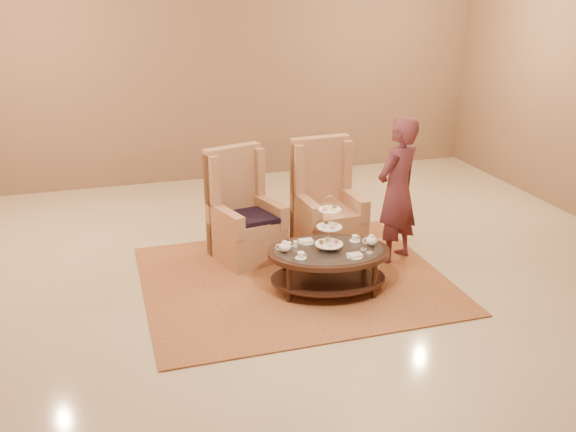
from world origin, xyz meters
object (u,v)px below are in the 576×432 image
object	(u,v)px
armchair_left	(243,221)
tea_table	(329,257)
armchair_right	(326,213)
person	(397,191)

from	to	relation	value
armchair_left	tea_table	bearing A→B (deg)	-77.75
armchair_left	armchair_right	xyz separation A→B (m)	(0.93, -0.02, 0.01)
tea_table	armchair_right	bearing A→B (deg)	82.44
armchair_left	armchair_right	distance (m)	0.93
tea_table	person	bearing A→B (deg)	38.48
armchair_left	person	world-z (taller)	person
tea_table	person	distance (m)	1.13
tea_table	armchair_left	size ratio (longest dim) A/B	1.09
armchair_left	armchair_right	world-z (taller)	armchair_right
armchair_right	tea_table	bearing A→B (deg)	-111.70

